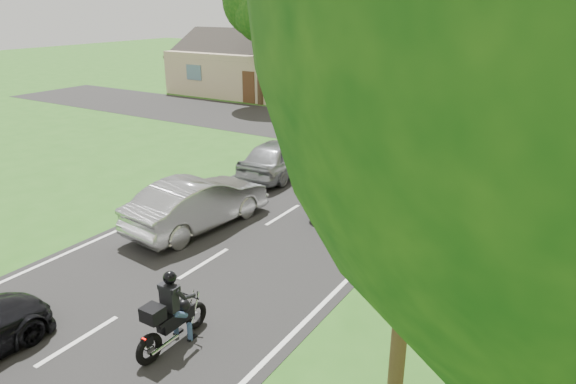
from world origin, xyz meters
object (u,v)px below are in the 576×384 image
at_px(traffic_signal, 473,65).
at_px(utility_pole_near, 419,117).
at_px(silver_sedan, 198,203).
at_px(utility_pole_far, 569,35).
at_px(dark_suv, 365,189).
at_px(silver_suv, 280,157).
at_px(sign_white, 413,209).
at_px(motorcycle_rider, 170,318).
at_px(sign_green, 487,143).

relative_size(traffic_signal, utility_pole_near, 0.64).
height_order(silver_sedan, utility_pole_far, utility_pole_far).
xyz_separation_m(dark_suv, traffic_signal, (1.35, 7.87, 3.49)).
bearing_deg(silver_suv, silver_sedan, 92.44).
height_order(silver_suv, traffic_signal, traffic_signal).
bearing_deg(silver_suv, utility_pole_far, -124.23).
bearing_deg(sign_white, utility_pole_far, 85.49).
relative_size(motorcycle_rider, utility_pole_near, 0.20).
bearing_deg(traffic_signal, dark_suv, -99.74).
height_order(dark_suv, sign_white, sign_white).
relative_size(dark_suv, traffic_signal, 0.72).
bearing_deg(sign_white, dark_suv, 130.75).
bearing_deg(utility_pole_near, silver_suv, 132.01).
bearing_deg(utility_pole_far, sign_green, -96.73).
relative_size(utility_pole_far, sign_green, 4.71).
height_order(dark_suv, silver_suv, silver_suv).
relative_size(dark_suv, sign_green, 2.15).
bearing_deg(sign_green, utility_pole_far, 83.27).
bearing_deg(sign_white, silver_sedan, -169.82).
relative_size(utility_pole_near, utility_pole_far, 1.00).
distance_m(dark_suv, silver_suv, 4.56).
height_order(motorcycle_rider, utility_pole_far, utility_pole_far).
relative_size(silver_suv, sign_white, 2.13).
bearing_deg(utility_pole_far, sign_white, -94.51).
xyz_separation_m(motorcycle_rider, sign_green, (3.11, 14.05, 0.92)).
xyz_separation_m(silver_sedan, sign_white, (6.45, 1.16, 0.79)).
xyz_separation_m(utility_pole_near, sign_green, (-1.30, 12.98, -3.49)).
distance_m(silver_suv, traffic_signal, 9.27).
xyz_separation_m(silver_sedan, utility_pole_far, (7.95, 20.18, 4.27)).
bearing_deg(dark_suv, silver_sedan, 51.70).
height_order(silver_sedan, utility_pole_near, utility_pole_near).
bearing_deg(silver_sedan, sign_white, -163.96).
bearing_deg(silver_sedan, utility_pole_near, 160.17).
xyz_separation_m(motorcycle_rider, silver_suv, (-4.14, 10.57, 0.11)).
distance_m(traffic_signal, utility_pole_near, 16.28).
bearing_deg(utility_pole_near, motorcycle_rider, -166.43).
bearing_deg(traffic_signal, utility_pole_far, 70.32).
height_order(sign_white, sign_green, same).
height_order(traffic_signal, sign_white, traffic_signal).
bearing_deg(traffic_signal, sign_white, -82.95).
bearing_deg(utility_pole_far, silver_suv, -120.55).
bearing_deg(sign_white, traffic_signal, 97.05).
bearing_deg(utility_pole_near, dark_suv, 117.40).
bearing_deg(silver_suv, utility_pole_near, 128.32).
relative_size(silver_sedan, sign_white, 2.28).
distance_m(sign_white, sign_green, 8.00).
height_order(dark_suv, utility_pole_near, utility_pole_near).
bearing_deg(utility_pole_far, traffic_signal, -109.68).
height_order(motorcycle_rider, traffic_signal, traffic_signal).
relative_size(silver_sedan, sign_green, 2.28).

